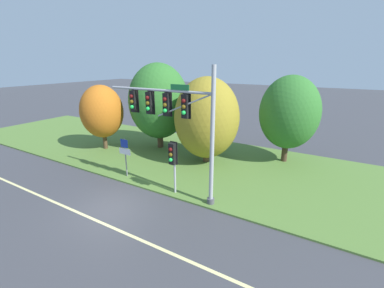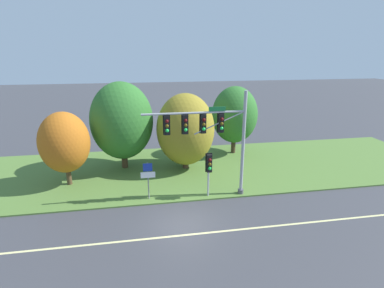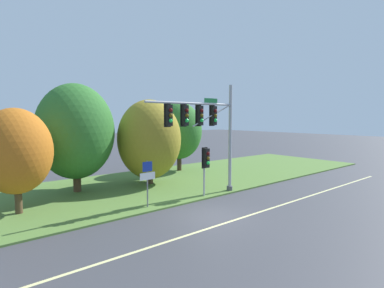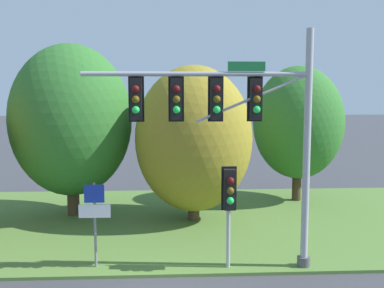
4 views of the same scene
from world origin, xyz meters
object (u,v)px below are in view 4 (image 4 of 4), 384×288
(route_sign_post, at_px, (95,213))
(tree_mid_verge, at_px, (298,123))
(tree_behind_signpost, at_px, (194,139))
(pedestrian_signal_near_kerb, at_px, (229,196))
(traffic_signal_mast, at_px, (233,117))
(tree_left_of_mast, at_px, (71,120))

(route_sign_post, relative_size, tree_mid_verge, 0.41)
(route_sign_post, bearing_deg, tree_behind_signpost, 57.25)
(pedestrian_signal_near_kerb, relative_size, route_sign_post, 1.20)
(traffic_signal_mast, height_order, tree_mid_verge, traffic_signal_mast)
(tree_left_of_mast, relative_size, tree_behind_signpost, 1.14)
(traffic_signal_mast, relative_size, tree_mid_verge, 1.11)
(tree_left_of_mast, xyz_separation_m, tree_behind_signpost, (5.14, -1.01, -0.70))
(tree_left_of_mast, bearing_deg, pedestrian_signal_near_kerb, -47.94)
(tree_left_of_mast, distance_m, tree_mid_verge, 10.54)
(traffic_signal_mast, relative_size, tree_left_of_mast, 0.99)
(route_sign_post, relative_size, tree_behind_signpost, 0.41)
(traffic_signal_mast, xyz_separation_m, pedestrian_signal_near_kerb, (-0.11, -0.12, -2.33))
(route_sign_post, bearing_deg, tree_left_of_mast, 106.65)
(pedestrian_signal_near_kerb, relative_size, tree_mid_verge, 0.49)
(route_sign_post, distance_m, tree_left_of_mast, 6.84)
(tree_behind_signpost, height_order, tree_mid_verge, tree_mid_verge)
(tree_behind_signpost, xyz_separation_m, tree_mid_verge, (5.18, 3.11, 0.40))
(tree_mid_verge, bearing_deg, route_sign_post, -135.83)
(traffic_signal_mast, distance_m, tree_mid_verge, 9.58)
(pedestrian_signal_near_kerb, xyz_separation_m, tree_left_of_mast, (-5.90, 6.53, 1.80))
(pedestrian_signal_near_kerb, relative_size, tree_behind_signpost, 0.49)
(pedestrian_signal_near_kerb, bearing_deg, tree_left_of_mast, 132.06)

